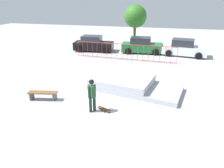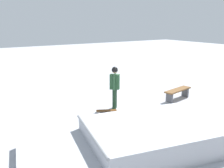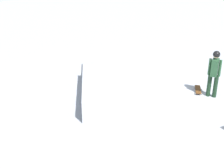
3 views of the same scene
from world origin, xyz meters
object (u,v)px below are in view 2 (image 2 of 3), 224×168
at_px(skate_ramp, 137,139).
at_px(skateboard, 106,111).
at_px(skater, 115,84).
at_px(park_bench, 178,92).

bearing_deg(skate_ramp, skateboard, -93.63).
relative_size(skater, skateboard, 2.15).
distance_m(skater, skateboard, 1.09).
relative_size(skate_ramp, skater, 3.37).
bearing_deg(skate_ramp, park_bench, -137.46).
xyz_separation_m(skateboard, park_bench, (-3.60, 0.31, 0.28)).
height_order(skate_ramp, skateboard, skate_ramp).
distance_m(skate_ramp, skater, 3.50).
bearing_deg(park_bench, skateboard, -4.97).
bearing_deg(park_bench, skater, -9.87).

